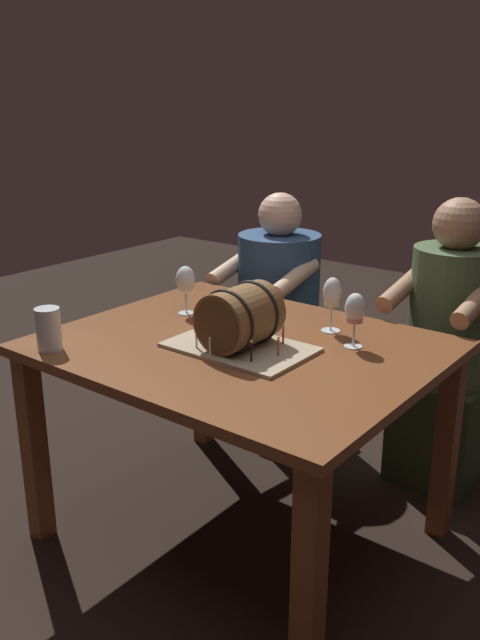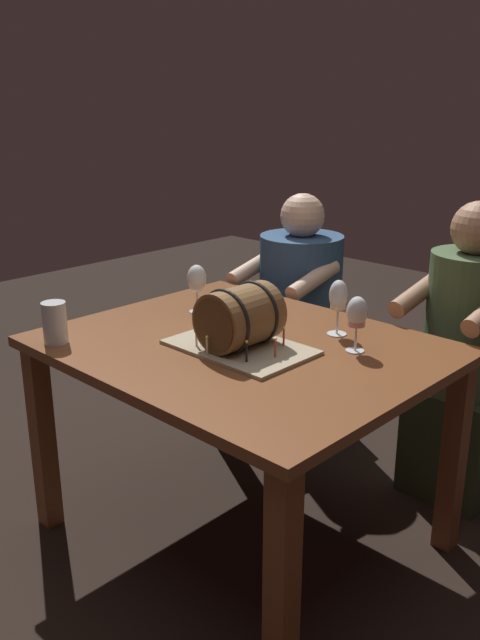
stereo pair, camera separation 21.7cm
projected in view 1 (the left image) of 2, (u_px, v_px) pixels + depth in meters
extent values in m
plane|color=black|center=(241.00, 533.00, 2.50)|extent=(8.00, 8.00, 0.00)
cube|color=brown|center=(241.00, 348.00, 2.27)|extent=(1.26, 1.03, 0.03)
cube|color=brown|center=(34.00, 448.00, 2.38)|extent=(0.07, 0.07, 0.72)
cube|color=brown|center=(309.00, 585.00, 1.71)|extent=(0.07, 0.07, 0.72)
cube|color=brown|center=(203.00, 370.00, 3.06)|extent=(0.07, 0.07, 0.72)
cube|color=brown|center=(446.00, 446.00, 2.39)|extent=(0.07, 0.07, 0.72)
cube|color=tan|center=(240.00, 347.00, 2.21)|extent=(0.46, 0.30, 0.01)
cylinder|color=brown|center=(240.00, 317.00, 2.17)|extent=(0.20, 0.24, 0.20)
cylinder|color=#46301B|center=(216.00, 326.00, 2.08)|extent=(0.17, 0.00, 0.17)
cylinder|color=#46301B|center=(262.00, 308.00, 2.26)|extent=(0.17, 0.00, 0.17)
torus|color=black|center=(227.00, 322.00, 2.12)|extent=(0.21, 0.01, 0.21)
torus|color=black|center=(252.00, 312.00, 2.22)|extent=(0.21, 0.01, 0.21)
cylinder|color=#D64C47|center=(278.00, 348.00, 2.11)|extent=(0.01, 0.01, 0.05)
sphere|color=#F9C64C|center=(278.00, 338.00, 2.10)|extent=(0.01, 0.01, 0.01)
cylinder|color=#D64C47|center=(283.00, 336.00, 2.21)|extent=(0.01, 0.01, 0.05)
sphere|color=#F9C64C|center=(283.00, 327.00, 2.20)|extent=(0.01, 0.01, 0.01)
cylinder|color=silver|center=(267.00, 328.00, 2.29)|extent=(0.01, 0.01, 0.05)
sphere|color=#F9C64C|center=(267.00, 319.00, 2.28)|extent=(0.01, 0.01, 0.01)
cylinder|color=#EAD666|center=(238.00, 324.00, 2.33)|extent=(0.01, 0.01, 0.05)
sphere|color=#F9C64C|center=(238.00, 316.00, 2.32)|extent=(0.01, 0.01, 0.01)
cylinder|color=#D64C47|center=(202.00, 330.00, 2.27)|extent=(0.01, 0.01, 0.05)
sphere|color=#F9C64C|center=(202.00, 320.00, 2.26)|extent=(0.01, 0.01, 0.01)
cylinder|color=silver|center=(196.00, 339.00, 2.18)|extent=(0.01, 0.01, 0.05)
sphere|color=#F9C64C|center=(196.00, 330.00, 2.17)|extent=(0.01, 0.01, 0.01)
cylinder|color=silver|center=(210.00, 348.00, 2.10)|extent=(0.01, 0.01, 0.05)
sphere|color=#F9C64C|center=(210.00, 338.00, 2.09)|extent=(0.01, 0.01, 0.01)
cylinder|color=black|center=(251.00, 352.00, 2.06)|extent=(0.01, 0.01, 0.06)
sphere|color=#F9C64C|center=(251.00, 341.00, 2.05)|extent=(0.01, 0.01, 0.01)
cylinder|color=white|center=(353.00, 346.00, 2.22)|extent=(0.06, 0.06, 0.00)
cylinder|color=white|center=(354.00, 335.00, 2.21)|extent=(0.01, 0.01, 0.08)
ellipsoid|color=white|center=(355.00, 308.00, 2.18)|extent=(0.07, 0.07, 0.10)
cylinder|color=pink|center=(355.00, 317.00, 2.19)|extent=(0.06, 0.06, 0.03)
cylinder|color=white|center=(331.00, 331.00, 2.37)|extent=(0.07, 0.07, 0.00)
cylinder|color=white|center=(331.00, 318.00, 2.36)|extent=(0.01, 0.01, 0.09)
ellipsoid|color=white|center=(332.00, 292.00, 2.33)|extent=(0.06, 0.06, 0.10)
cylinder|color=beige|center=(332.00, 300.00, 2.34)|extent=(0.05, 0.05, 0.04)
cylinder|color=white|center=(186.00, 313.00, 2.57)|extent=(0.06, 0.06, 0.00)
cylinder|color=white|center=(186.00, 303.00, 2.55)|extent=(0.01, 0.01, 0.08)
ellipsoid|color=white|center=(185.00, 280.00, 2.53)|extent=(0.07, 0.07, 0.11)
cylinder|color=white|center=(49.00, 329.00, 2.18)|extent=(0.08, 0.08, 0.14)
cylinder|color=#C6842D|center=(49.00, 335.00, 2.19)|extent=(0.07, 0.07, 0.10)
cylinder|color=white|center=(48.00, 319.00, 2.17)|extent=(0.07, 0.07, 0.01)
cube|color=#1B2D46|center=(277.00, 381.00, 3.28)|extent=(0.34, 0.32, 0.45)
cylinder|color=#2D4C75|center=(279.00, 287.00, 3.13)|extent=(0.39, 0.39, 0.50)
sphere|color=beige|center=(280.00, 215.00, 3.02)|extent=(0.20, 0.20, 0.20)
cylinder|color=beige|center=(295.00, 278.00, 2.90)|extent=(0.08, 0.31, 0.14)
cylinder|color=beige|center=(232.00, 267.00, 3.09)|extent=(0.08, 0.31, 0.14)
cube|color=#2A3A24|center=(438.00, 429.00, 2.80)|extent=(0.34, 0.32, 0.45)
cylinder|color=#47603D|center=(450.00, 316.00, 2.64)|extent=(0.33, 0.33, 0.54)
sphere|color=#A87A5B|center=(460.00, 224.00, 2.53)|extent=(0.20, 0.20, 0.20)
cylinder|color=#A87A5B|center=(476.00, 302.00, 2.42)|extent=(0.08, 0.31, 0.14)
cylinder|color=#A87A5B|center=(403.00, 288.00, 2.60)|extent=(0.08, 0.31, 0.14)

